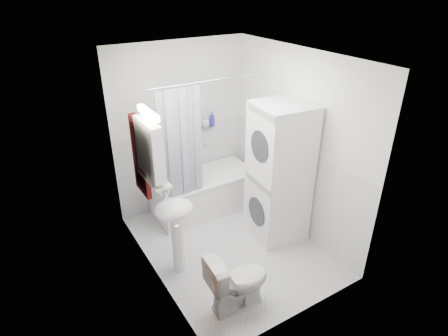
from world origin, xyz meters
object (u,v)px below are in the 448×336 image
toilet (238,281)px  bathtub (204,191)px  sink (175,220)px  washer_dryer (279,173)px

toilet → bathtub: bearing=-13.8°
sink → washer_dryer: bearing=-1.0°
sink → bathtub: bearing=47.6°
toilet → sink: bearing=24.6°
sink → washer_dryer: 1.45m
washer_dryer → sink: bearing=-175.2°
bathtub → toilet: toilet is taller
sink → washer_dryer: (1.43, -0.03, 0.20)m
sink → toilet: 0.95m
bathtub → washer_dryer: (0.54, -1.00, 0.60)m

